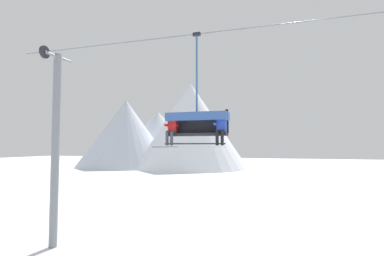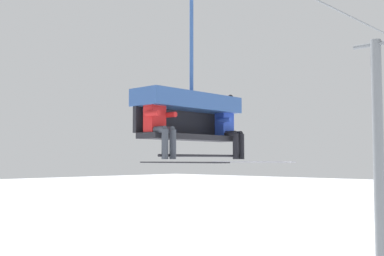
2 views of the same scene
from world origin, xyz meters
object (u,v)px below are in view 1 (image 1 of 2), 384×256
at_px(skier_red, 172,129).
at_px(skier_blue, 221,127).
at_px(lift_tower_near, 55,144).

xyz_separation_m(skier_red, skier_blue, (1.83, 0.01, 0.02)).
xyz_separation_m(lift_tower_near, skier_blue, (7.85, -0.92, 0.54)).
xyz_separation_m(lift_tower_near, skier_red, (6.02, -0.93, 0.52)).
distance_m(lift_tower_near, skier_red, 6.11).
distance_m(lift_tower_near, skier_blue, 7.92).
bearing_deg(skier_blue, lift_tower_near, 173.29).
height_order(lift_tower_near, skier_red, lift_tower_near).
relative_size(lift_tower_near, skier_red, 5.22).
bearing_deg(skier_red, skier_blue, 0.21).
bearing_deg(lift_tower_near, skier_blue, -6.71).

